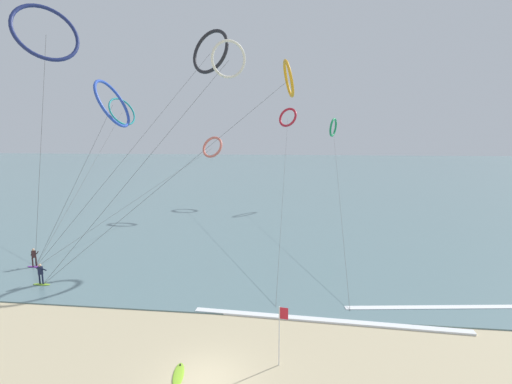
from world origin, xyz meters
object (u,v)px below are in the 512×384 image
kite_coral (212,147)px  kite_crimson (288,118)px  kite_navy (46,33)px  surfer_lime (41,276)px  kite_charcoal (210,52)px  kite_cobalt (113,104)px  kite_emerald (333,128)px  kite_teal (122,112)px  kite_ivory (228,60)px  surfer_violet (34,259)px  kite_amber (288,79)px  beach_flag (281,327)px  surfboard_spare (178,375)px

kite_coral → kite_crimson: bearing=75.2°
kite_navy → kite_coral: bearing=15.7°
kite_navy → kite_crimson: (20.20, 34.65, -5.68)m
surfer_lime → kite_coral: 29.80m
kite_coral → kite_charcoal: size_ratio=1.09×
surfer_lime → kite_charcoal: size_ratio=0.07×
surfer_lime → kite_navy: (-2.31, 6.27, 19.64)m
kite_cobalt → kite_crimson: kite_cobalt is taller
surfer_lime → kite_coral: bearing=80.0°
kite_emerald → kite_cobalt: size_ratio=2.41×
kite_teal → kite_ivory: bearing=-110.4°
surfer_violet → kite_emerald: kite_emerald is taller
kite_teal → kite_cobalt: size_ratio=1.61×
surfer_lime → kite_ivory: bearing=38.5°
kite_amber → kite_ivory: bearing=122.8°
kite_navy → beach_flag: 31.46m
surfer_lime → kite_coral: size_ratio=0.07×
kite_emerald → kite_navy: bearing=-19.5°
kite_cobalt → surfboard_spare: kite_cobalt is taller
kite_teal → kite_charcoal: 21.19m
surfer_violet → kite_amber: kite_amber is taller
beach_flag → surfer_violet: bearing=153.1°
surfer_lime → kite_charcoal: 27.79m
kite_charcoal → surfboard_spare: kite_charcoal is taller
kite_navy → kite_crimson: size_ratio=0.52×
surfer_violet → kite_navy: bearing=14.1°
kite_ivory → kite_coral: kite_ivory is taller
kite_emerald → kite_charcoal: (-15.74, -21.05, 7.93)m
kite_ivory → kite_cobalt: size_ratio=1.17×
surfer_lime → kite_ivory: 23.76m
kite_navy → kite_crimson: kite_navy is taller
surfer_violet → surfer_lime: 4.81m
kite_teal → kite_coral: bearing=-70.4°
kite_emerald → beach_flag: 47.17m
kite_charcoal → kite_crimson: 26.35m
kite_coral → kite_crimson: kite_crimson is taller
kite_coral → surfboard_spare: 38.52m
kite_charcoal → kite_crimson: size_ratio=0.52×
kite_coral → beach_flag: (11.72, -35.24, -7.83)m
kite_ivory → surfboard_spare: (0.77, -18.05, -18.34)m
kite_coral → kite_navy: 25.51m
kite_crimson → kite_charcoal: bearing=-75.8°
surfboard_spare → kite_cobalt: bearing=123.3°
kite_teal → surfer_lime: bearing=-142.8°
surfboard_spare → surfer_violet: bearing=143.8°
kite_cobalt → kite_amber: (17.33, 3.13, 2.57)m
kite_cobalt → kite_amber: 17.80m
surfer_violet → kite_coral: size_ratio=0.07×
surfer_lime → kite_emerald: kite_emerald is taller
kite_navy → surfboard_spare: kite_navy is taller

